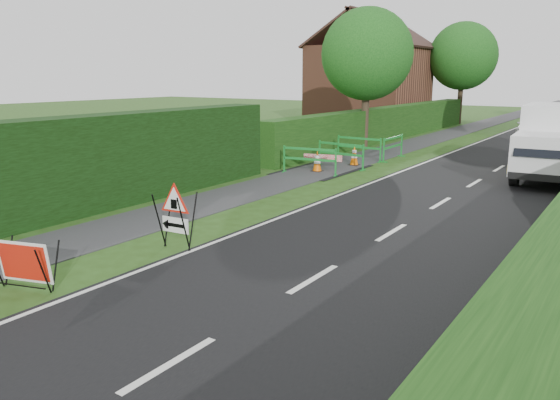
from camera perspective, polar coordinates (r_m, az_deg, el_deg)
The scene contains 18 objects.
ground at distance 10.43m, azimuth -11.40°, elevation -7.05°, with size 120.00×120.00×0.00m, color #254313.
footpath at distance 43.16m, azimuth 20.55°, elevation 7.46°, with size 2.00×90.00×0.02m, color #2D2D30.
hedge_west_near at distance 14.30m, azimuth -25.70°, elevation -2.63°, with size 1.10×18.00×2.50m, color black.
hedge_west_far at distance 31.44m, azimuth 11.25°, elevation 6.27°, with size 1.00×24.00×1.80m, color #14380F.
house_west at distance 40.59m, azimuth 9.30°, elevation 11.90°, with size 7.50×7.40×7.88m.
tree_nw at distance 27.44m, azimuth 9.10°, elevation 14.80°, with size 4.40×4.40×6.70m.
tree_fw at distance 42.48m, azimuth 18.59°, elevation 14.06°, with size 4.80×4.80×7.24m.
red_rect_sign at distance 10.02m, azimuth -25.17°, elevation -5.98°, with size 1.11×0.86×0.84m.
triangle_sign at distance 11.30m, azimuth -11.08°, elevation -1.14°, with size 0.87×0.87×1.18m.
works_van at distance 20.93m, azimuth 26.85°, elevation 5.56°, with size 2.54×5.66×2.52m.
traffic_cone_3 at distance 20.33m, azimuth 3.91°, elevation 4.06°, with size 0.38×0.38×0.79m.
traffic_cone_4 at distance 21.89m, azimuth 7.77°, elevation 4.61°, with size 0.38×0.38×0.79m.
ped_barrier_0 at distance 19.73m, azimuth 3.10°, elevation 4.50°, with size 2.09×0.67×1.00m.
ped_barrier_1 at distance 21.24m, azimuth 6.37°, elevation 5.04°, with size 2.08×0.55×1.00m.
ped_barrier_2 at distance 23.28m, azimuth 8.26°, elevation 5.68°, with size 2.07×0.44×1.00m.
ped_barrier_3 at distance 23.79m, azimuth 11.74°, elevation 5.70°, with size 0.37×2.06×1.00m.
redwhite_plank at distance 20.91m, azimuth 4.47°, elevation 3.21°, with size 1.50×0.04×0.25m, color red.
hatchback_car at distance 34.84m, azimuth 24.84°, elevation 7.03°, with size 1.53×3.80×1.29m, color white.
Camera 1 is at (7.06, -6.82, 3.52)m, focal length 35.00 mm.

